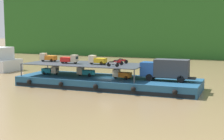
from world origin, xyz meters
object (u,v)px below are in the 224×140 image
(mini_truck_lower_aft, at_px, (85,72))
(motorcycle_upper_port, at_px, (113,64))
(mini_truck_upper_mid, at_px, (70,59))
(motorcycle_upper_centre, at_px, (117,62))
(cargo_barge, at_px, (107,82))
(mini_truck_upper_stern, at_px, (48,57))
(mini_truck_upper_fore, at_px, (97,60))
(mini_truck_lower_mid, at_px, (122,74))
(covered_lorry, at_px, (166,69))
(motorcycle_upper_stbd, at_px, (122,61))
(mini_truck_lower_stern, at_px, (51,70))

(mini_truck_lower_aft, height_order, motorcycle_upper_port, motorcycle_upper_port)
(mini_truck_lower_aft, distance_m, mini_truck_upper_mid, 3.15)
(motorcycle_upper_port, bearing_deg, motorcycle_upper_centre, 94.90)
(motorcycle_upper_centre, bearing_deg, mini_truck_lower_aft, 178.77)
(motorcycle_upper_port, bearing_deg, cargo_barge, 128.17)
(mini_truck_upper_stern, relative_size, mini_truck_upper_fore, 1.00)
(cargo_barge, height_order, mini_truck_lower_aft, mini_truck_lower_aft)
(mini_truck_upper_mid, bearing_deg, mini_truck_lower_mid, 2.48)
(mini_truck_lower_aft, xyz_separation_m, motorcycle_upper_centre, (5.40, -0.12, 1.74))
(motorcycle_upper_port, xyz_separation_m, motorcycle_upper_centre, (-0.20, 2.30, 0.00))
(mini_truck_lower_mid, bearing_deg, cargo_barge, 172.38)
(covered_lorry, xyz_separation_m, mini_truck_upper_mid, (-15.07, -1.01, 1.00))
(mini_truck_upper_stern, distance_m, motorcycle_upper_stbd, 12.61)
(mini_truck_upper_mid, bearing_deg, motorcycle_upper_port, -11.30)
(mini_truck_upper_stern, height_order, mini_truck_upper_mid, same)
(mini_truck_lower_aft, relative_size, mini_truck_upper_stern, 0.99)
(mini_truck_lower_mid, relative_size, motorcycle_upper_centre, 1.47)
(mini_truck_lower_mid, distance_m, mini_truck_upper_stern, 13.57)
(motorcycle_upper_centre, bearing_deg, motorcycle_upper_port, -85.10)
(motorcycle_upper_stbd, bearing_deg, mini_truck_upper_fore, -138.73)
(mini_truck_upper_fore, bearing_deg, cargo_barge, 13.04)
(mini_truck_lower_aft, height_order, mini_truck_upper_fore, mini_truck_upper_fore)
(motorcycle_upper_port, distance_m, motorcycle_upper_stbd, 4.61)
(motorcycle_upper_stbd, bearing_deg, motorcycle_upper_centre, -88.65)
(covered_lorry, height_order, motorcycle_upper_port, covered_lorry)
(mini_truck_lower_mid, relative_size, mini_truck_upper_mid, 1.02)
(mini_truck_lower_mid, distance_m, motorcycle_upper_stbd, 3.30)
(covered_lorry, xyz_separation_m, mini_truck_lower_stern, (-18.92, -0.51, -1.00))
(mini_truck_lower_mid, distance_m, mini_truck_upper_fore, 4.44)
(covered_lorry, bearing_deg, motorcycle_upper_stbd, 164.77)
(mini_truck_upper_mid, bearing_deg, mini_truck_upper_fore, 4.26)
(covered_lorry, bearing_deg, cargo_barge, -178.01)
(cargo_barge, distance_m, motorcycle_upper_centre, 3.56)
(mini_truck_lower_stern, height_order, motorcycle_upper_port, motorcycle_upper_port)
(mini_truck_upper_stern, bearing_deg, mini_truck_upper_mid, -15.64)
(mini_truck_upper_stern, xyz_separation_m, mini_truck_upper_fore, (9.43, -1.02, 0.00))
(covered_lorry, bearing_deg, mini_truck_upper_fore, -176.37)
(cargo_barge, bearing_deg, mini_truck_upper_fore, -166.96)
(covered_lorry, height_order, motorcycle_upper_stbd, covered_lorry)
(mini_truck_lower_aft, xyz_separation_m, motorcycle_upper_stbd, (5.35, 2.19, 1.74))
(mini_truck_upper_fore, bearing_deg, motorcycle_upper_port, -30.01)
(motorcycle_upper_port, height_order, motorcycle_upper_centre, same)
(motorcycle_upper_stbd, bearing_deg, motorcycle_upper_port, -86.87)
(mini_truck_lower_aft, height_order, mini_truck_upper_stern, mini_truck_upper_stern)
(cargo_barge, relative_size, covered_lorry, 3.54)
(cargo_barge, xyz_separation_m, motorcycle_upper_port, (1.79, -2.27, 3.18))
(cargo_barge, xyz_separation_m, motorcycle_upper_centre, (1.59, 0.03, 3.18))
(mini_truck_lower_stern, relative_size, mini_truck_upper_fore, 1.00)
(covered_lorry, xyz_separation_m, mini_truck_upper_stern, (-19.93, 0.35, 1.00))
(mini_truck_lower_mid, height_order, motorcycle_upper_stbd, motorcycle_upper_stbd)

